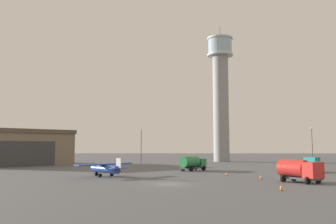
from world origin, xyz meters
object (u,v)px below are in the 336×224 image
object	(u,v)px
truck_fuel_tanker_green	(192,163)
truck_fuel_tanker_red	(299,170)
traffic_cone_near_left	(261,177)
light_post_north	(141,143)
airplane_blue	(106,168)
traffic_cone_near_right	(281,188)
control_tower	(221,90)
truck_flatbed_teal	(309,165)
light_post_west	(312,143)
traffic_cone_mid_apron	(226,174)

from	to	relation	value
truck_fuel_tanker_green	truck_fuel_tanker_red	world-z (taller)	truck_fuel_tanker_red
traffic_cone_near_left	light_post_north	bearing A→B (deg)	116.07
airplane_blue	traffic_cone_near_right	xyz separation A→B (m)	(23.03, -16.82, -1.08)
control_tower	truck_fuel_tanker_red	xyz separation A→B (m)	(2.71, -65.12, -21.51)
truck_flatbed_teal	light_post_north	bearing A→B (deg)	101.10
truck_fuel_tanker_red	traffic_cone_near_left	xyz separation A→B (m)	(-4.03, 4.97, -1.36)
truck_fuel_tanker_red	traffic_cone_near_right	bearing A→B (deg)	-66.09
traffic_cone_near_right	truck_flatbed_teal	bearing A→B (deg)	65.02
control_tower	truck_fuel_tanker_red	distance (m)	68.64
truck_fuel_tanker_red	light_post_west	bearing A→B (deg)	120.97
truck_fuel_tanker_green	light_post_west	distance (m)	40.90
traffic_cone_near_left	traffic_cone_mid_apron	bearing A→B (deg)	125.29
airplane_blue	truck_fuel_tanker_green	world-z (taller)	airplane_blue
traffic_cone_near_right	traffic_cone_near_left	bearing A→B (deg)	86.14
truck_fuel_tanker_green	truck_fuel_tanker_red	size ratio (longest dim) A/B	1.01
truck_fuel_tanker_red	traffic_cone_near_left	distance (m)	6.54
truck_flatbed_teal	traffic_cone_near_left	size ratio (longest dim) A/B	9.26
truck_fuel_tanker_red	traffic_cone_near_right	size ratio (longest dim) A/B	8.73
truck_flatbed_teal	light_post_west	bearing A→B (deg)	31.22
airplane_blue	traffic_cone_mid_apron	size ratio (longest dim) A/B	14.29
light_post_north	traffic_cone_near_left	bearing A→B (deg)	-63.93
traffic_cone_near_right	traffic_cone_mid_apron	size ratio (longest dim) A/B	1.16
control_tower	light_post_north	size ratio (longest dim) A/B	4.54
control_tower	traffic_cone_near_right	distance (m)	77.42
light_post_west	control_tower	bearing A→B (deg)	139.51
control_tower	traffic_cone_mid_apron	world-z (taller)	control_tower
light_post_west	traffic_cone_near_left	world-z (taller)	light_post_west
truck_fuel_tanker_green	light_post_north	distance (m)	33.01
truck_fuel_tanker_red	light_post_north	bearing A→B (deg)	170.79
control_tower	airplane_blue	bearing A→B (deg)	-113.88
airplane_blue	traffic_cone_near_left	distance (m)	24.17
airplane_blue	truck_flatbed_teal	world-z (taller)	airplane_blue
truck_fuel_tanker_red	traffic_cone_mid_apron	distance (m)	13.93
truck_flatbed_teal	truck_fuel_tanker_green	size ratio (longest dim) A/B	1.05
truck_flatbed_teal	light_post_north	distance (m)	48.16
truck_fuel_tanker_red	light_post_north	size ratio (longest dim) A/B	0.62
light_post_north	control_tower	bearing A→B (deg)	27.92
truck_fuel_tanker_green	truck_fuel_tanker_red	xyz separation A→B (m)	(13.63, -22.35, 0.10)
truck_fuel_tanker_green	light_post_north	size ratio (longest dim) A/B	0.63
truck_flatbed_teal	control_tower	bearing A→B (deg)	67.09
truck_fuel_tanker_red	traffic_cone_near_right	distance (m)	10.20
control_tower	light_post_west	size ratio (longest dim) A/B	4.48
control_tower	traffic_cone_near_left	xyz separation A→B (m)	(-1.32, -60.15, -22.88)
light_post_west	truck_fuel_tanker_red	bearing A→B (deg)	-112.34
truck_fuel_tanker_red	traffic_cone_mid_apron	world-z (taller)	truck_fuel_tanker_red
truck_fuel_tanker_green	light_post_north	bearing A→B (deg)	64.78
light_post_west	traffic_cone_near_right	world-z (taller)	light_post_west
truck_flatbed_teal	light_post_north	world-z (taller)	light_post_north
truck_flatbed_teal	truck_fuel_tanker_green	distance (m)	22.24
airplane_blue	traffic_cone_near_right	world-z (taller)	airplane_blue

